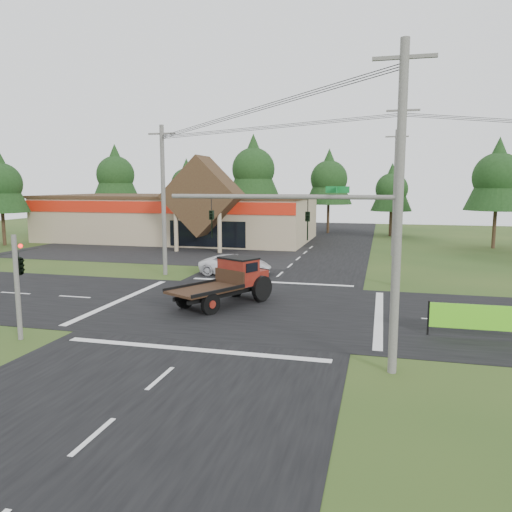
% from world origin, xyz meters
% --- Properties ---
extents(ground, '(120.00, 120.00, 0.00)m').
position_xyz_m(ground, '(0.00, 0.00, 0.00)').
color(ground, '#233F16').
rests_on(ground, ground).
extents(road_ns, '(12.00, 120.00, 0.02)m').
position_xyz_m(road_ns, '(0.00, 0.00, 0.01)').
color(road_ns, black).
rests_on(road_ns, ground).
extents(road_ew, '(120.00, 12.00, 0.02)m').
position_xyz_m(road_ew, '(0.00, 0.00, 0.01)').
color(road_ew, black).
rests_on(road_ew, ground).
extents(parking_apron, '(28.00, 14.00, 0.02)m').
position_xyz_m(parking_apron, '(-14.00, 19.00, 0.01)').
color(parking_apron, black).
rests_on(parking_apron, ground).
extents(cvs_building, '(30.40, 18.20, 9.19)m').
position_xyz_m(cvs_building, '(-15.70, 29.57, 2.78)').
color(cvs_building, tan).
rests_on(cvs_building, ground).
extents(traffic_signal_mast, '(8.12, 0.24, 7.00)m').
position_xyz_m(traffic_signal_mast, '(5.82, -7.50, 4.43)').
color(traffic_signal_mast, '#595651').
rests_on(traffic_signal_mast, ground).
extents(traffic_signal_corner, '(0.53, 2.48, 4.40)m').
position_xyz_m(traffic_signal_corner, '(-7.50, -7.32, 3.52)').
color(traffic_signal_corner, '#595651').
rests_on(traffic_signal_corner, ground).
extents(utility_pole_nr, '(2.00, 0.30, 11.00)m').
position_xyz_m(utility_pole_nr, '(7.50, -7.50, 5.64)').
color(utility_pole_nr, '#595651').
rests_on(utility_pole_nr, ground).
extents(utility_pole_nw, '(2.00, 0.30, 10.50)m').
position_xyz_m(utility_pole_nw, '(-8.00, 8.00, 5.39)').
color(utility_pole_nw, '#595651').
rests_on(utility_pole_nw, ground).
extents(utility_pole_ne, '(2.00, 0.30, 11.50)m').
position_xyz_m(utility_pole_ne, '(8.00, 8.00, 5.89)').
color(utility_pole_ne, '#595651').
rests_on(utility_pole_ne, ground).
extents(utility_pole_n, '(2.00, 0.30, 11.20)m').
position_xyz_m(utility_pole_n, '(8.00, 22.00, 5.74)').
color(utility_pole_n, '#595651').
rests_on(utility_pole_n, ground).
extents(tree_row_a, '(6.72, 6.72, 12.12)m').
position_xyz_m(tree_row_a, '(-30.00, 40.00, 8.05)').
color(tree_row_a, '#332316').
rests_on(tree_row_a, ground).
extents(tree_row_b, '(5.60, 5.60, 10.10)m').
position_xyz_m(tree_row_b, '(-20.00, 42.00, 6.70)').
color(tree_row_b, '#332316').
rests_on(tree_row_b, ground).
extents(tree_row_c, '(7.28, 7.28, 13.13)m').
position_xyz_m(tree_row_c, '(-10.00, 41.00, 8.72)').
color(tree_row_c, '#332316').
rests_on(tree_row_c, ground).
extents(tree_row_d, '(6.16, 6.16, 11.11)m').
position_xyz_m(tree_row_d, '(0.00, 42.00, 7.38)').
color(tree_row_d, '#332316').
rests_on(tree_row_d, ground).
extents(tree_row_e, '(5.04, 5.04, 9.09)m').
position_xyz_m(tree_row_e, '(8.00, 40.00, 6.03)').
color(tree_row_e, '#332316').
rests_on(tree_row_e, ground).
extents(tree_side_w, '(5.60, 5.60, 10.10)m').
position_xyz_m(tree_side_w, '(-32.00, 20.00, 6.70)').
color(tree_side_w, '#332316').
rests_on(tree_side_w, ground).
extents(tree_side_ne, '(6.16, 6.16, 11.11)m').
position_xyz_m(tree_side_ne, '(18.00, 30.00, 7.38)').
color(tree_side_ne, '#332316').
rests_on(tree_side_ne, ground).
extents(antique_flatbed_truck, '(4.91, 6.40, 2.52)m').
position_xyz_m(antique_flatbed_truck, '(-1.14, 0.23, 1.26)').
color(antique_flatbed_truck, '#5F120D').
rests_on(antique_flatbed_truck, ground).
extents(roadside_banner, '(4.40, 0.19, 1.50)m').
position_xyz_m(roadside_banner, '(11.21, -2.62, 0.75)').
color(roadside_banner, '#5BCB1B').
rests_on(roadside_banner, ground).
extents(white_pickup, '(5.22, 2.56, 1.43)m').
position_xyz_m(white_pickup, '(-3.11, 9.30, 0.71)').
color(white_pickup, white).
rests_on(white_pickup, ground).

